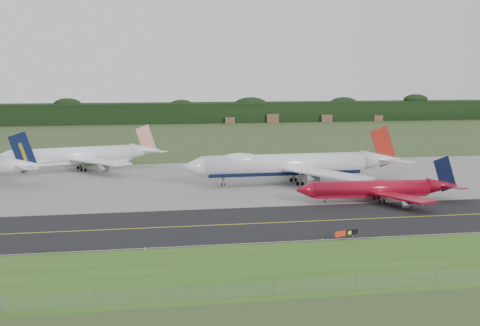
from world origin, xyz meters
name	(u,v)px	position (x,y,z in m)	size (l,w,h in m)	color
ground	(303,217)	(0.00, 0.00, 0.00)	(600.00, 600.00, 0.00)	#2E4821
grass_verge	(363,263)	(0.00, -35.00, 0.01)	(400.00, 30.00, 0.01)	#2D5D1B
taxiway	(309,221)	(0.00, -4.00, 0.01)	(400.00, 32.00, 0.02)	black
apron	(254,180)	(0.00, 51.00, 0.01)	(400.00, 78.00, 0.01)	gray
taxiway_centreline	(309,221)	(0.00, -4.00, 0.03)	(400.00, 0.40, 0.00)	yellow
taxiway_edge_line	(332,239)	(0.00, -19.50, 0.03)	(400.00, 0.25, 0.00)	silver
perimeter_fence	(396,281)	(0.00, -48.00, 1.10)	(320.00, 0.10, 320.00)	slate
horizon_treeline	(180,114)	(0.00, 273.76, 5.47)	(700.00, 25.00, 12.00)	black
jet_ba_747	(292,165)	(8.82, 42.11, 5.38)	(62.73, 52.06, 15.80)	silver
jet_red_737	(379,189)	(22.66, 13.68, 2.97)	(39.80, 32.43, 10.75)	maroon
jet_star_tail	(81,156)	(-49.91, 79.08, 4.59)	(51.70, 42.44, 13.77)	white
taxiway_sign	(346,233)	(2.50, -19.93, 1.20)	(4.94, 1.75, 1.71)	slate
edge_marker_left	(145,249)	(-34.39, -20.50, 0.25)	(0.16, 0.16, 0.50)	yellow
edge_marker_center	(323,240)	(-2.22, -20.50, 0.25)	(0.16, 0.16, 0.50)	yellow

